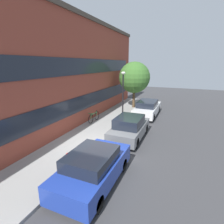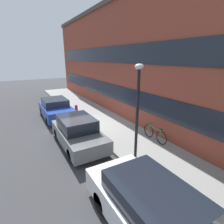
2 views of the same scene
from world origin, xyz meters
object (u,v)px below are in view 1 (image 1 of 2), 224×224
object	(u,v)px
parked_car_blue	(93,167)
bicycle	(94,117)
street_tree	(134,78)
lamp_post	(123,91)
parked_car_grey	(129,128)
fire_hydrant	(68,161)
parked_car_white	(147,108)

from	to	relation	value
parked_car_blue	bicycle	world-z (taller)	parked_car_blue
street_tree	lamp_post	distance (m)	4.78
parked_car_grey	street_tree	distance (m)	8.09
bicycle	fire_hydrant	bearing A→B (deg)	20.09
parked_car_blue	parked_car_white	bearing A→B (deg)	-0.00
fire_hydrant	street_tree	distance (m)	12.18
fire_hydrant	street_tree	world-z (taller)	street_tree
parked_car_blue	lamp_post	bearing A→B (deg)	10.86
parked_car_white	bicycle	distance (m)	5.09
lamp_post	bicycle	bearing A→B (deg)	117.72
bicycle	street_tree	size ratio (longest dim) A/B	0.35
parked_car_blue	fire_hydrant	distance (m)	1.45
parked_car_blue	parked_car_grey	size ratio (longest dim) A/B	1.00
parked_car_blue	parked_car_white	world-z (taller)	same
street_tree	parked_car_white	bearing A→B (deg)	-137.33
parked_car_blue	street_tree	bearing A→B (deg)	8.79
parked_car_blue	parked_car_white	distance (m)	10.12
parked_car_grey	bicycle	world-z (taller)	parked_car_grey
parked_car_grey	parked_car_white	distance (m)	5.42
parked_car_grey	bicycle	distance (m)	3.84
fire_hydrant	lamp_post	xyz separation A→B (m)	(7.15, 0.02, 2.07)
street_tree	parked_car_grey	bearing A→B (deg)	-165.85
parked_car_grey	lamp_post	xyz separation A→B (m)	(2.74, 1.43, 1.87)
parked_car_blue	street_tree	distance (m)	12.56
parked_car_grey	lamp_post	size ratio (longest dim) A/B	1.00
parked_car_white	bicycle	size ratio (longest dim) A/B	2.73
parked_car_grey	lamp_post	distance (m)	3.61
bicycle	parked_car_blue	bearing A→B (deg)	29.92
parked_car_blue	parked_car_grey	distance (m)	4.70
parked_car_blue	parked_car_grey	world-z (taller)	parked_car_grey
parked_car_white	street_tree	bearing A→B (deg)	42.67
fire_hydrant	parked_car_white	bearing A→B (deg)	-8.14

